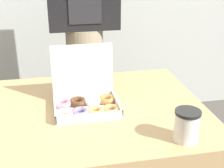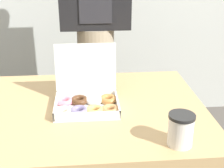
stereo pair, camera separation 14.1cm
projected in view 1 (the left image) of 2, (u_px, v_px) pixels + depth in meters
name	position (u px, v px, depth m)	size (l,w,h in m)	color
donut_box	(86.00, 101.00, 1.46)	(0.33, 0.27, 0.28)	white
coffee_cup	(187.00, 126.00, 1.20)	(0.10, 0.10, 0.13)	silver
person_customer	(84.00, 31.00, 1.97)	(0.43, 0.24, 1.77)	gray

